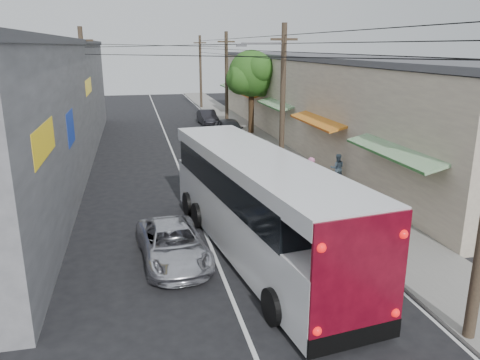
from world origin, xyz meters
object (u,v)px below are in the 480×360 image
object	(u,v)px
parked_car_mid	(230,130)
pedestrian_far	(337,168)
parked_suv	(261,166)
pedestrian_near	(310,177)
jeepney	(173,244)
parked_car_far	(207,117)
coach_bus	(255,202)

from	to	relation	value
parked_car_mid	pedestrian_far	bearing A→B (deg)	-76.15
parked_suv	pedestrian_near	size ratio (longest dim) A/B	2.67
parked_car_mid	pedestrian_near	size ratio (longest dim) A/B	2.50
jeepney	pedestrian_near	size ratio (longest dim) A/B	2.38
parked_car_mid	pedestrian_near	distance (m)	14.67
parked_car_mid	pedestrian_near	world-z (taller)	pedestrian_near
parked_car_far	pedestrian_far	xyz separation A→B (m)	(3.49, -20.45, 0.22)
coach_bus	jeepney	xyz separation A→B (m)	(-2.83, -0.17, -1.18)
parked_car_mid	parked_suv	bearing A→B (deg)	-91.97
coach_bus	pedestrian_near	world-z (taller)	coach_bus
pedestrian_near	jeepney	bearing A→B (deg)	47.52
coach_bus	jeepney	bearing A→B (deg)	175.77
coach_bus	parked_suv	xyz separation A→B (m)	(2.67, 8.90, -1.07)
parked_suv	pedestrian_near	distance (m)	4.00
jeepney	parked_car_far	bearing A→B (deg)	73.69
coach_bus	pedestrian_far	xyz separation A→B (m)	(6.17, 6.98, -0.93)
parked_car_far	jeepney	bearing A→B (deg)	-103.63
parked_suv	pedestrian_far	world-z (taller)	pedestrian_far
jeepney	parked_car_mid	bearing A→B (deg)	68.23
coach_bus	parked_car_far	world-z (taller)	coach_bus
jeepney	parked_suv	distance (m)	10.61
parked_car_far	pedestrian_far	distance (m)	20.75
coach_bus	jeepney	size ratio (longest dim) A/B	2.76
parked_suv	pedestrian_far	xyz separation A→B (m)	(3.50, -1.92, 0.14)
jeepney	parked_car_far	world-z (taller)	parked_car_far
jeepney	parked_car_far	distance (m)	28.15
jeepney	parked_car_far	xyz separation A→B (m)	(5.51, 27.61, 0.03)
jeepney	pedestrian_far	world-z (taller)	pedestrian_far
parked_suv	pedestrian_near	xyz separation A→B (m)	(1.30, -3.77, 0.33)
coach_bus	parked_suv	world-z (taller)	coach_bus
coach_bus	parked_car_far	size ratio (longest dim) A/B	3.11
parked_car_mid	pedestrian_near	xyz separation A→B (m)	(0.80, -14.65, 0.26)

